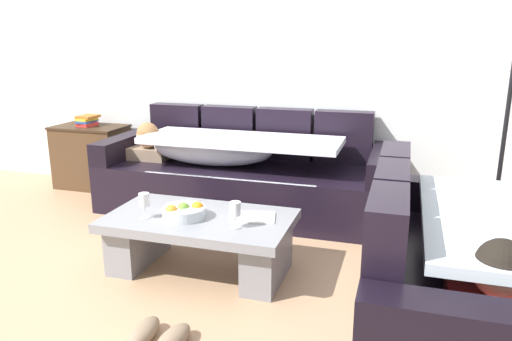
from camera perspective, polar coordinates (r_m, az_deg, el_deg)
ground_plane at (r=2.99m, az=-8.02°, el=-14.92°), size 14.00×14.00×0.00m
back_wall at (r=4.63m, az=2.93°, el=13.30°), size 9.00×0.10×2.70m
couch_along_wall at (r=4.35m, az=-1.87°, el=-0.46°), size 2.52×0.92×0.88m
couch_near_window at (r=2.69m, az=22.70°, el=-11.63°), size 0.92×1.76×0.88m
coffee_table at (r=3.25m, az=-6.54°, el=-7.66°), size 1.20×0.68×0.38m
fruit_bowl at (r=3.18m, az=-8.40°, el=-4.76°), size 0.28×0.28×0.10m
wine_glass_near_left at (r=3.19m, az=-12.91°, el=-3.47°), size 0.07×0.07×0.17m
wine_glass_near_right at (r=2.95m, az=-2.43°, el=-4.61°), size 0.07×0.07×0.17m
open_magazine at (r=3.15m, az=-0.34°, el=-5.45°), size 0.32×0.27×0.01m
side_cabinet at (r=5.31m, az=-18.60°, el=1.55°), size 0.72×0.44×0.64m
book_stack_on_cabinet at (r=5.25m, az=-19.08°, el=5.53°), size 0.18×0.22×0.11m
floor_lamp at (r=3.88m, az=26.83°, el=7.95°), size 0.33×0.31×1.95m
pair_of_shoes at (r=2.64m, az=-11.33°, el=-18.35°), size 0.31×0.29×0.09m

